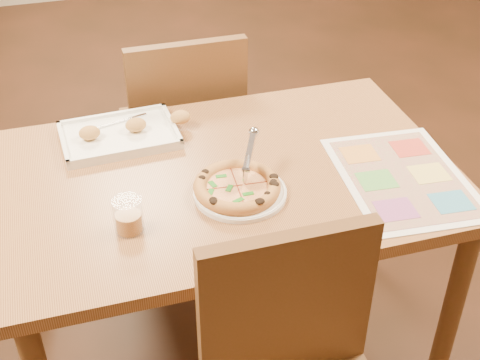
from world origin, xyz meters
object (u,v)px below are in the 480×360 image
object	(u,v)px
chair_far	(184,117)
glass_tumbler	(128,217)
pizza	(237,187)
menu	(403,177)
appetizer_tray	(123,134)
plate	(240,193)
pizza_cutter	(249,157)
dining_table	(228,196)

from	to	relation	value
chair_far	glass_tumbler	size ratio (longest dim) A/B	4.95
chair_far	pizza	world-z (taller)	chair_far
chair_far	menu	size ratio (longest dim) A/B	0.98
appetizer_tray	plate	bearing A→B (deg)	-54.99
pizza	menu	world-z (taller)	pizza
appetizer_tray	glass_tumbler	xyz separation A→B (m)	(-0.05, -0.44, 0.03)
glass_tumbler	plate	bearing A→B (deg)	11.56
plate	pizza_cutter	xyz separation A→B (m)	(0.04, 0.04, 0.08)
dining_table	appetizer_tray	xyz separation A→B (m)	(-0.26, 0.27, 0.10)
plate	menu	xyz separation A→B (m)	(0.47, -0.06, -0.00)
pizza	glass_tumbler	distance (m)	0.31
dining_table	pizza_cutter	bearing A→B (deg)	-58.19
glass_tumbler	menu	distance (m)	0.78
plate	dining_table	bearing A→B (deg)	92.23
pizza	chair_far	bearing A→B (deg)	89.76
plate	pizza	xyz separation A→B (m)	(-0.01, 0.00, 0.02)
dining_table	plate	world-z (taller)	plate
dining_table	plate	distance (m)	0.15
glass_tumbler	dining_table	bearing A→B (deg)	29.86
pizza_cutter	glass_tumbler	distance (m)	0.37
pizza_cutter	menu	distance (m)	0.45
pizza_cutter	plate	bearing A→B (deg)	166.96
chair_far	glass_tumbler	distance (m)	0.86
appetizer_tray	menu	world-z (taller)	appetizer_tray
pizza	pizza_cutter	world-z (taller)	pizza_cutter
pizza	pizza_cutter	distance (m)	0.09
dining_table	appetizer_tray	size ratio (longest dim) A/B	3.17
dining_table	pizza	bearing A→B (deg)	-91.54
glass_tumbler	appetizer_tray	bearing A→B (deg)	83.84
plate	glass_tumbler	size ratio (longest dim) A/B	2.70
pizza	plate	bearing A→B (deg)	-27.63
chair_far	appetizer_tray	distance (m)	0.46
glass_tumbler	chair_far	bearing A→B (deg)	68.36
dining_table	appetizer_tray	bearing A→B (deg)	134.48
dining_table	pizza_cutter	size ratio (longest dim) A/B	8.34
plate	pizza	distance (m)	0.02
glass_tumbler	menu	size ratio (longest dim) A/B	0.20
chair_far	glass_tumbler	bearing A→B (deg)	68.36
plate	pizza	size ratio (longest dim) A/B	1.07
chair_far	glass_tumbler	world-z (taller)	chair_far
dining_table	pizza_cutter	xyz separation A→B (m)	(0.04, -0.07, 0.17)
menu	dining_table	bearing A→B (deg)	160.35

